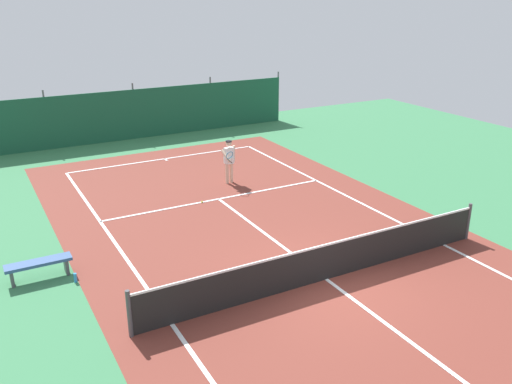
{
  "coord_description": "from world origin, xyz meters",
  "views": [
    {
      "loc": [
        -7.36,
        -9.76,
        6.84
      ],
      "look_at": [
        0.33,
        4.28,
        0.9
      ],
      "focal_mm": 38.23,
      "sensor_mm": 36.0,
      "label": 1
    }
  ],
  "objects": [
    {
      "name": "ground_plane",
      "position": [
        0.0,
        0.0,
        0.0
      ],
      "size": [
        36.0,
        36.0,
        0.0
      ],
      "primitive_type": "plane",
      "color": "#387A4C"
    },
    {
      "name": "court_surface",
      "position": [
        0.0,
        0.0,
        0.0
      ],
      "size": [
        11.02,
        26.6,
        0.01
      ],
      "color": "brown",
      "rests_on": "ground"
    },
    {
      "name": "tennis_net",
      "position": [
        0.0,
        0.0,
        0.51
      ],
      "size": [
        10.12,
        0.1,
        1.1
      ],
      "color": "black",
      "rests_on": "ground"
    },
    {
      "name": "back_fence",
      "position": [
        -0.0,
        16.4,
        0.67
      ],
      "size": [
        16.3,
        0.98,
        2.7
      ],
      "color": "#195138",
      "rests_on": "ground"
    },
    {
      "name": "tennis_player",
      "position": [
        1.1,
        7.77,
        0.96
      ],
      "size": [
        0.63,
        0.8,
        1.64
      ],
      "rotation": [
        0.0,
        0.0,
        3.33
      ],
      "color": "beige",
      "rests_on": "ground"
    },
    {
      "name": "tennis_ball_near_player",
      "position": [
        -0.64,
        6.37,
        0.03
      ],
      "size": [
        0.07,
        0.07,
        0.07
      ],
      "primitive_type": "sphere",
      "color": "#CCDB33",
      "rests_on": "ground"
    },
    {
      "name": "courtside_bench",
      "position": [
        -6.31,
        3.51,
        0.37
      ],
      "size": [
        1.6,
        0.4,
        0.49
      ],
      "color": "#335184",
      "rests_on": "ground"
    },
    {
      "name": "water_bottle",
      "position": [
        -5.56,
        2.9,
        0.12
      ],
      "size": [
        0.08,
        0.08,
        0.24
      ],
      "primitive_type": "cylinder",
      "color": "#338CD8",
      "rests_on": "ground"
    }
  ]
}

